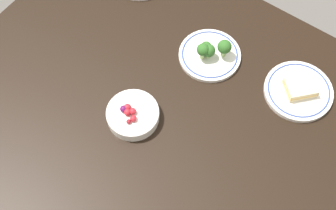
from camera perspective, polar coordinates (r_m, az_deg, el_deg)
The scene contains 4 objects.
dining_table at distance 137.44cm, azimuth 0.00°, elevation -0.77°, with size 135.47×106.99×4.00cm, color black.
plate_broccoli at distance 143.84cm, azimuth 5.50°, elevation 6.54°, with size 19.96×19.96×8.21cm.
bowl_berries at distance 132.63cm, azimuth -4.51°, elevation -1.22°, with size 15.77×15.77×5.67cm.
plate_sandwich at distance 142.86cm, azimuth 16.32°, elevation 1.83°, with size 21.15×21.15×4.67cm.
Camera 1 is at (-36.08, 50.40, 124.67)cm, focal length 47.85 mm.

